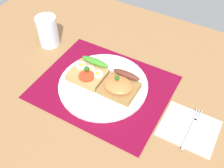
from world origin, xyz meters
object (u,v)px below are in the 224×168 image
object	(u,v)px
sandwich_salmon	(119,86)
drinking_glass	(48,31)
sandwich_egg_tomato	(88,73)
napkin	(189,128)
fork	(192,127)
plate	(103,85)

from	to	relation	value
sandwich_salmon	drinking_glass	xyz separation A→B (cm)	(-32.15, 8.63, 1.80)
sandwich_egg_tomato	napkin	distance (cm)	32.61
napkin	fork	xyz separation A→B (cm)	(0.64, 0.22, 0.46)
plate	sandwich_salmon	xyz separation A→B (cm)	(5.37, 0.00, 2.56)
fork	napkin	bearing A→B (deg)	-160.97
sandwich_salmon	fork	size ratio (longest dim) A/B	0.72
sandwich_salmon	fork	distance (cm)	22.56
plate	drinking_glass	xyz separation A→B (cm)	(-26.78, 8.63, 4.36)
fork	plate	bearing A→B (deg)	177.37
sandwich_salmon	drinking_glass	distance (cm)	33.34
sandwich_egg_tomato	napkin	world-z (taller)	sandwich_egg_tomato
sandwich_salmon	napkin	bearing A→B (deg)	-3.95
sandwich_salmon	drinking_glass	world-z (taller)	drinking_glass
sandwich_egg_tomato	sandwich_salmon	world-z (taller)	sandwich_salmon
sandwich_egg_tomato	drinking_glass	size ratio (longest dim) A/B	0.99
napkin	drinking_glass	xyz separation A→B (cm)	(-53.87, 10.13, 4.95)
plate	drinking_glass	bearing A→B (deg)	162.14
fork	sandwich_salmon	bearing A→B (deg)	176.72
sandwich_salmon	fork	bearing A→B (deg)	-3.28
sandwich_salmon	napkin	size ratio (longest dim) A/B	0.70
plate	sandwich_salmon	world-z (taller)	sandwich_salmon
plate	napkin	size ratio (longest dim) A/B	1.83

